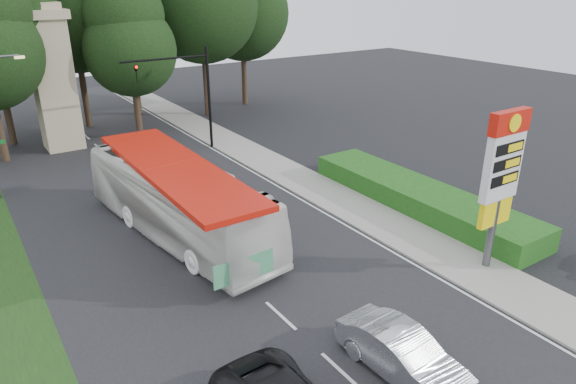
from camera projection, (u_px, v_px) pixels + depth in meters
ground at (352, 382)px, 15.75m from camera, size 120.00×120.00×0.00m
road_surface at (191, 233)px, 24.94m from camera, size 14.00×80.00×0.02m
sidewalk_right at (329, 194)px, 29.30m from camera, size 3.00×80.00×0.12m
hedge at (419, 197)px, 27.57m from camera, size 3.00×14.00×1.20m
gas_station_pylon at (502, 170)px, 20.30m from camera, size 2.10×0.45×6.85m
traffic_signal_mast at (191, 85)px, 35.28m from camera, size 6.10×0.35×7.20m
monument at (53, 77)px, 35.76m from camera, size 3.00×3.00×10.05m
tree_east_near at (127, 2)px, 43.49m from camera, size 8.12×8.12×15.95m
tree_monument_right at (128, 30)px, 37.09m from camera, size 6.72×6.72×13.20m
transit_bus at (178, 201)px, 24.06m from camera, size 4.74×13.18×3.59m
sedan_silver at (403, 354)px, 15.78m from camera, size 1.86×4.66×1.51m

